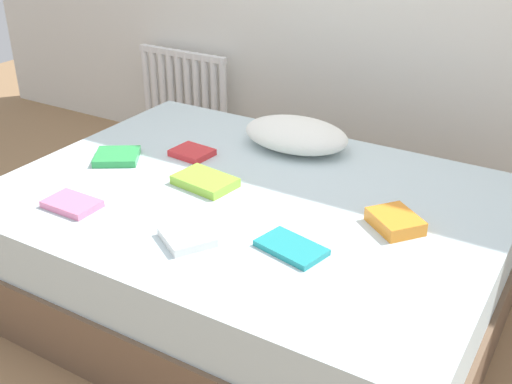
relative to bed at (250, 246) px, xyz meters
The scene contains 11 objects.
ground_plane 0.25m from the bed, ahead, with size 8.00×8.00×0.00m, color #93704C.
bed is the anchor object (origin of this frame).
radiator 1.73m from the bed, 135.87° to the left, with size 0.66×0.04×0.52m.
pillow 0.59m from the bed, 96.10° to the left, with size 0.50×0.34×0.13m, color white.
textbook_white 0.50m from the bed, 89.15° to the right, with size 0.17×0.16×0.03m, color white.
textbook_teal 0.52m from the bed, 40.27° to the right, with size 0.23×0.14×0.02m, color teal.
textbook_lime 0.33m from the bed, 168.39° to the right, with size 0.24×0.16×0.04m, color #8CC638.
textbook_pink 0.74m from the bed, 138.82° to the right, with size 0.21×0.14×0.03m, color pink.
textbook_green 0.73m from the bed, behind, with size 0.19×0.18×0.03m, color green.
textbook_orange 0.66m from the bed, ahead, with size 0.19×0.15×0.05m, color orange.
textbook_red 0.52m from the bed, 156.74° to the left, with size 0.17×0.14×0.03m, color red.
Camera 1 is at (1.16, -1.89, 1.64)m, focal length 43.68 mm.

